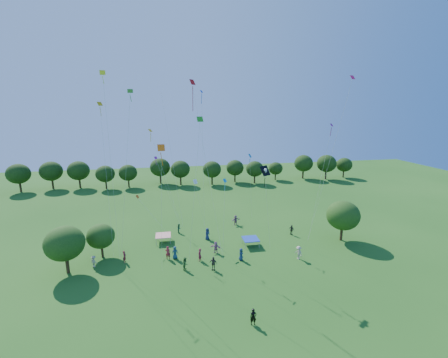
# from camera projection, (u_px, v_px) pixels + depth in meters

# --- Properties ---
(ground) EXTENTS (160.00, 160.00, 0.00)m
(ground) POSITION_uv_depth(u_px,v_px,m) (254.00, 345.00, 25.00)
(ground) COLOR #295D1B
(near_tree_west) EXTENTS (4.52, 4.52, 5.87)m
(near_tree_west) POSITION_uv_depth(u_px,v_px,m) (65.00, 243.00, 35.06)
(near_tree_west) COLOR #422B19
(near_tree_west) RESTS_ON ground
(near_tree_north) EXTENTS (3.56, 3.56, 4.59)m
(near_tree_north) POSITION_uv_depth(u_px,v_px,m) (101.00, 236.00, 39.08)
(near_tree_north) COLOR #422B19
(near_tree_north) RESTS_ON ground
(near_tree_east) EXTENTS (4.77, 4.77, 6.06)m
(near_tree_east) POSITION_uv_depth(u_px,v_px,m) (343.00, 215.00, 43.94)
(near_tree_east) COLOR #422B19
(near_tree_east) RESTS_ON ground
(treeline) EXTENTS (88.01, 8.77, 6.77)m
(treeline) POSITION_uv_depth(u_px,v_px,m) (188.00, 169.00, 76.77)
(treeline) COLOR #422B19
(treeline) RESTS_ON ground
(tent_red_stripe) EXTENTS (2.20, 2.20, 1.10)m
(tent_red_stripe) POSITION_uv_depth(u_px,v_px,m) (163.00, 235.00, 44.00)
(tent_red_stripe) COLOR red
(tent_red_stripe) RESTS_ON ground
(tent_blue) EXTENTS (2.20, 2.20, 1.10)m
(tent_blue) POSITION_uv_depth(u_px,v_px,m) (251.00, 239.00, 42.78)
(tent_blue) COLOR #1939A5
(tent_blue) RESTS_ON ground
(man_in_black) EXTENTS (0.65, 0.46, 1.62)m
(man_in_black) POSITION_uv_depth(u_px,v_px,m) (253.00, 317.00, 27.16)
(man_in_black) COLOR black
(man_in_black) RESTS_ON ground
(crowd_person_0) EXTENTS (0.95, 0.97, 1.78)m
(crowd_person_0) POSITION_uv_depth(u_px,v_px,m) (207.00, 234.00, 44.89)
(crowd_person_0) COLOR navy
(crowd_person_0) RESTS_ON ground
(crowd_person_1) EXTENTS (0.69, 0.76, 1.71)m
(crowd_person_1) POSITION_uv_depth(u_px,v_px,m) (200.00, 255.00, 38.59)
(crowd_person_1) COLOR maroon
(crowd_person_1) RESTS_ON ground
(crowd_person_2) EXTENTS (0.65, 0.90, 1.63)m
(crowd_person_2) POSITION_uv_depth(u_px,v_px,m) (185.00, 264.00, 36.47)
(crowd_person_2) COLOR #285022
(crowd_person_2) RESTS_ON ground
(crowd_person_3) EXTENTS (0.86, 1.27, 1.78)m
(crowd_person_3) POSITION_uv_depth(u_px,v_px,m) (299.00, 253.00, 39.06)
(crowd_person_3) COLOR #B0A08D
(crowd_person_3) RESTS_ON ground
(crowd_person_4) EXTENTS (1.10, 0.94, 1.72)m
(crowd_person_4) POSITION_uv_depth(u_px,v_px,m) (213.00, 263.00, 36.40)
(crowd_person_4) COLOR #453C37
(crowd_person_4) RESTS_ON ground
(crowd_person_5) EXTENTS (1.59, 1.16, 1.61)m
(crowd_person_5) POSITION_uv_depth(u_px,v_px,m) (216.00, 247.00, 40.73)
(crowd_person_5) COLOR #A56089
(crowd_person_5) RESTS_ON ground
(crowd_person_6) EXTENTS (0.92, 0.61, 1.72)m
(crowd_person_6) POSITION_uv_depth(u_px,v_px,m) (175.00, 253.00, 39.11)
(crowd_person_6) COLOR navy
(crowd_person_6) RESTS_ON ground
(crowd_person_7) EXTENTS (0.75, 0.58, 1.79)m
(crowd_person_7) POSITION_uv_depth(u_px,v_px,m) (168.00, 253.00, 39.04)
(crowd_person_7) COLOR maroon
(crowd_person_7) RESTS_ON ground
(crowd_person_8) EXTENTS (0.43, 0.76, 1.53)m
(crowd_person_8) POSITION_uv_depth(u_px,v_px,m) (179.00, 228.00, 47.29)
(crowd_person_8) COLOR #245535
(crowd_person_8) RESTS_ON ground
(crowd_person_9) EXTENTS (1.06, 0.91, 1.51)m
(crowd_person_9) POSITION_uv_depth(u_px,v_px,m) (94.00, 261.00, 37.09)
(crowd_person_9) COLOR tan
(crowd_person_9) RESTS_ON ground
(crowd_person_10) EXTENTS (0.88, 1.04, 1.63)m
(crowd_person_10) POSITION_uv_depth(u_px,v_px,m) (292.00, 230.00, 46.52)
(crowd_person_10) COLOR #3A362E
(crowd_person_10) RESTS_ON ground
(crowd_person_11) EXTENTS (1.69, 1.16, 1.71)m
(crowd_person_11) POSITION_uv_depth(u_px,v_px,m) (236.00, 220.00, 50.46)
(crowd_person_11) COLOR #8B5174
(crowd_person_11) RESTS_ON ground
(crowd_person_12) EXTENTS (0.59, 0.88, 1.64)m
(crowd_person_12) POSITION_uv_depth(u_px,v_px,m) (241.00, 254.00, 38.74)
(crowd_person_12) COLOR navy
(crowd_person_12) RESTS_ON ground
(crowd_person_13) EXTENTS (0.50, 0.66, 1.60)m
(crowd_person_13) POSITION_uv_depth(u_px,v_px,m) (125.00, 257.00, 38.18)
(crowd_person_13) COLOR maroon
(crowd_person_13) RESTS_ON ground
(pirate_kite) EXTENTS (2.40, 2.60, 11.46)m
(pirate_kite) POSITION_uv_depth(u_px,v_px,m) (265.00, 172.00, 34.57)
(pirate_kite) COLOR black
(red_high_kite) EXTENTS (3.21, 5.69, 21.36)m
(red_high_kite) POSITION_uv_depth(u_px,v_px,m) (197.00, 114.00, 36.27)
(red_high_kite) COLOR red
(small_kite_0) EXTENTS (5.10, 3.69, 5.87)m
(small_kite_0) POSITION_uv_depth(u_px,v_px,m) (143.00, 204.00, 42.59)
(small_kite_0) COLOR #EE4C0E
(small_kite_1) EXTENTS (1.00, 1.85, 14.55)m
(small_kite_1) POSITION_uv_depth(u_px,v_px,m) (161.00, 169.00, 29.83)
(small_kite_1) COLOR #FF630D
(small_kite_2) EXTENTS (0.62, 0.88, 21.86)m
(small_kite_2) POSITION_uv_depth(u_px,v_px,m) (107.00, 123.00, 32.64)
(small_kite_2) COLOR yellow
(small_kite_3) EXTENTS (2.01, 0.50, 17.10)m
(small_kite_3) POSITION_uv_depth(u_px,v_px,m) (198.00, 149.00, 32.95)
(small_kite_3) COLOR #1F8B19
(small_kite_4) EXTENTS (0.49, 1.29, 20.36)m
(small_kite_4) POSITION_uv_depth(u_px,v_px,m) (202.00, 134.00, 42.71)
(small_kite_4) COLOR blue
(small_kite_5) EXTENTS (3.83, 6.55, 10.17)m
(small_kite_5) POSITION_uv_depth(u_px,v_px,m) (160.00, 171.00, 48.82)
(small_kite_5) COLOR #A51B96
(small_kite_6) EXTENTS (1.83, 1.45, 7.88)m
(small_kite_6) POSITION_uv_depth(u_px,v_px,m) (196.00, 187.00, 43.70)
(small_kite_6) COLOR white
(small_kite_7) EXTENTS (0.63, 0.81, 9.56)m
(small_kite_7) POSITION_uv_depth(u_px,v_px,m) (225.00, 194.00, 36.83)
(small_kite_7) COLOR #0D8CCE
(small_kite_8) EXTENTS (1.48, 5.51, 21.41)m
(small_kite_8) POSITION_uv_depth(u_px,v_px,m) (337.00, 132.00, 34.84)
(small_kite_8) COLOR #EA0D49
(small_kite_9) EXTENTS (1.18, 4.56, 18.73)m
(small_kite_9) POSITION_uv_depth(u_px,v_px,m) (103.00, 137.00, 37.12)
(small_kite_9) COLOR #D99F0B
(small_kite_10) EXTENTS (4.33, 1.52, 15.05)m
(small_kite_10) POSITION_uv_depth(u_px,v_px,m) (156.00, 151.00, 43.81)
(small_kite_10) COLOR #FFB216
(small_kite_11) EXTENTS (2.86, 1.11, 19.99)m
(small_kite_11) POSITION_uv_depth(u_px,v_px,m) (128.00, 134.00, 33.36)
(small_kite_11) COLOR #318518
(small_kite_12) EXTENTS (2.01, 4.60, 11.49)m
(small_kite_12) POSITION_uv_depth(u_px,v_px,m) (250.00, 167.00, 44.54)
(small_kite_12) COLOR #1277B7
(small_kite_13) EXTENTS (1.60, 1.57, 16.11)m
(small_kite_13) POSITION_uv_depth(u_px,v_px,m) (325.00, 158.00, 38.25)
(small_kite_13) COLOR #AA1C87
(small_kite_14) EXTENTS (2.68, 5.61, 20.44)m
(small_kite_14) POSITION_uv_depth(u_px,v_px,m) (167.00, 128.00, 46.52)
(small_kite_14) COLOR silver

